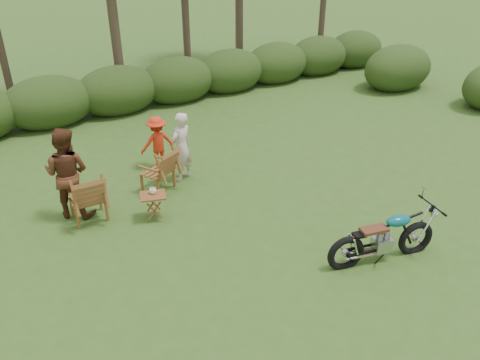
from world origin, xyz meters
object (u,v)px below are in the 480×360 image
motorcycle (379,259)px  side_table (154,206)px  cup (153,191)px  adult_b (75,214)px  lawn_chair_right (159,189)px  lawn_chair_left (91,219)px  adult_a (183,178)px  child (160,166)px

motorcycle → side_table: (-2.62, 3.26, 0.25)m
cup → adult_b: adult_b is taller
motorcycle → lawn_chair_right: bearing=131.2°
lawn_chair_left → side_table: 1.25m
lawn_chair_right → adult_a: (0.66, 0.14, 0.00)m
adult_a → adult_b: bearing=-18.2°
lawn_chair_left → adult_b: bearing=-56.9°
motorcycle → adult_a: 4.63m
motorcycle → child: size_ratio=1.52×
lawn_chair_left → adult_a: 2.30m
adult_a → adult_b: adult_b is taller
side_table → cup: size_ratio=3.73×
lawn_chair_right → adult_b: bearing=-24.6°
motorcycle → lawn_chair_right: (-2.08, 4.26, 0.00)m
motorcycle → adult_a: size_ratio=1.21×
lawn_chair_right → adult_a: adult_a is taller
side_table → adult_a: adult_a is taller
adult_b → motorcycle: bearing=173.3°
adult_a → child: size_ratio=1.25×
motorcycle → lawn_chair_right: motorcycle is taller
adult_a → side_table: bearing=21.9°
motorcycle → lawn_chair_left: 5.36m
side_table → adult_b: bearing=141.4°
lawn_chair_right → side_table: side_table is taller
adult_b → child: 2.47m
cup → child: bearing=63.0°
lawn_chair_left → cup: 1.35m
child → adult_b: bearing=27.6°
adult_a → child: 0.86m
lawn_chair_right → child: size_ratio=0.78×
motorcycle → cup: (-2.60, 3.31, 0.56)m
lawn_chair_right → cup: size_ratio=7.08×
cup → adult_a: 1.70m
lawn_chair_left → adult_a: (2.25, 0.50, 0.00)m
cup → lawn_chair_right: bearing=61.5°
side_table → adult_b: 1.62m
lawn_chair_left → adult_b: size_ratio=0.56×
adult_a → motorcycle: bearing=86.3°
cup → adult_b: (-1.27, 0.95, -0.56)m
motorcycle → cup: size_ratio=13.71×
adult_b → cup: bearing=-175.7°
lawn_chair_left → adult_a: size_ratio=0.65×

